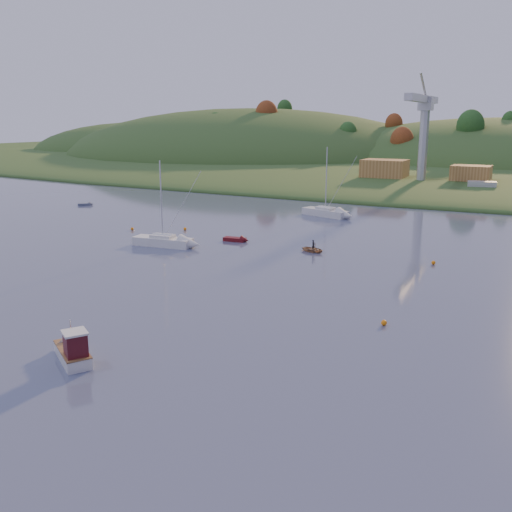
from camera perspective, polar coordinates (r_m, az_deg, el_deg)
The scene contains 22 objects.
far_shore at distance 255.64m, azimuth 20.93°, elevation 8.76°, with size 620.00×220.00×1.50m, color #2B491D.
shore_slope at distance 191.52m, azimuth 18.37°, elevation 7.66°, with size 640.00×150.00×7.00m, color #2B491D.
hill_left_far at distance 306.28m, azimuth -11.12°, elevation 10.03°, with size 120.00×100.00×32.00m, color #2B491D.
hill_left at distance 254.79m, azimuth -0.76°, elevation 9.62°, with size 170.00×140.00×44.00m, color #2B491D.
hill_center at distance 234.71m, azimuth 22.72°, elevation 8.26°, with size 140.00×120.00×36.00m, color #2B491D.
hillside_trees at distance 211.19m, azimuth 19.32°, elevation 8.07°, with size 280.00×50.00×32.00m, color #21491A, non-canonical shape.
wharf at distance 148.40m, azimuth 17.41°, elevation 6.69°, with size 42.00×16.00×2.40m, color slate.
shed_west at distance 151.92m, azimuth 12.72°, elevation 8.48°, with size 11.00×8.00×4.80m, color #9E6834.
shed_east at distance 148.82m, azimuth 20.69°, elevation 7.70°, with size 9.00×7.00×4.00m, color #9E6834.
dock_crane at distance 144.57m, azimuth 16.39°, elevation 12.95°, with size 3.20×28.00×20.30m.
fishing_boat at distance 44.62m, azimuth -18.00°, elevation -8.80°, with size 5.70×4.50×3.60m.
sailboat_near at distance 80.70m, azimuth -9.30°, elevation 1.55°, with size 8.78×3.60×11.84m.
sailboat_far at distance 105.21m, azimuth 6.95°, elevation 4.41°, with size 9.38×5.21×12.47m.
canoe at distance 76.39m, azimuth 5.75°, elevation 0.66°, with size 2.31×3.23×0.67m, color #A07A58.
paddler at distance 76.32m, azimuth 5.75°, elevation 0.92°, with size 0.50×0.33×1.38m, color black.
red_tender at distance 82.54m, azimuth -1.68°, elevation 1.64°, with size 3.92×1.68×1.30m.
grey_dinghy at distance 122.74m, azimuth -16.49°, elevation 4.99°, with size 3.07×2.80×1.14m.
work_vessel at distance 139.33m, azimuth 21.60°, elevation 6.00°, with size 14.80×6.95×3.66m.
buoy_0 at distance 50.39m, azimuth 12.68°, elevation -6.53°, with size 0.50×0.50×0.50m, color orange.
buoy_1 at distance 72.66m, azimuth 17.32°, elevation -0.63°, with size 0.50×0.50×0.50m, color orange.
buoy_2 at distance 93.08m, azimuth -12.28°, elevation 2.68°, with size 0.50×0.50×0.50m, color orange.
buoy_3 at distance 91.54m, azimuth -7.12°, elevation 2.71°, with size 0.50×0.50×0.50m, color orange.
Camera 1 is at (31.94, -23.05, 17.22)m, focal length 40.00 mm.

